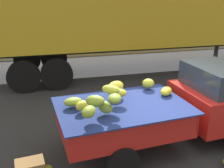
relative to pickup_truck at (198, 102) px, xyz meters
The scene contains 5 objects.
ground 1.39m from the pickup_truck, 168.53° to the right, with size 220.00×220.00×0.00m, color #28282B.
curb_strip 8.86m from the pickup_truck, 96.89° to the left, with size 80.00×0.80×0.16m, color gray.
pickup_truck is the anchor object (origin of this frame).
semi_trailer 5.45m from the pickup_truck, 83.36° to the left, with size 12.01×2.71×3.95m.
produce_crate 3.81m from the pickup_truck, behind, with size 0.52×0.36×0.31m, color olive.
Camera 1 is at (-2.18, -4.75, 3.34)m, focal length 43.38 mm.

